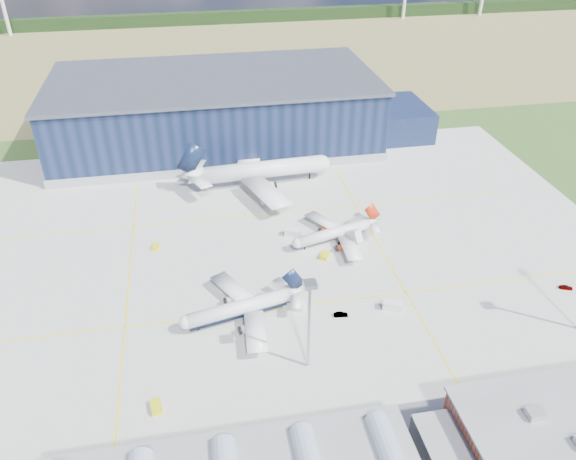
{
  "coord_description": "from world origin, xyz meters",
  "views": [
    {
      "loc": [
        -10.11,
        -114.76,
        91.04
      ],
      "look_at": [
        12.94,
        9.65,
        9.84
      ],
      "focal_mm": 35.0,
      "sensor_mm": 36.0,
      "label": 1
    }
  ],
  "objects_px": {
    "car_b": "(341,315)",
    "gse_van_b": "(294,233)",
    "gse_tug_c": "(156,247)",
    "gse_van_c": "(393,306)",
    "airliner_widebody": "(262,161)",
    "car_a": "(566,287)",
    "gse_van_a": "(294,305)",
    "airstair": "(353,239)",
    "gse_tug_a": "(156,407)",
    "light_mast_center": "(309,312)",
    "airliner_red": "(334,228)",
    "hangar": "(223,113)",
    "gse_tug_b": "(325,256)",
    "airliner_navy": "(238,302)"
  },
  "relations": [
    {
      "from": "gse_tug_a",
      "to": "car_a",
      "type": "bearing_deg",
      "value": 2.55
    },
    {
      "from": "gse_tug_b",
      "to": "gse_van_c",
      "type": "bearing_deg",
      "value": -32.78
    },
    {
      "from": "gse_tug_a",
      "to": "hangar",
      "type": "bearing_deg",
      "value": 70.78
    },
    {
      "from": "airliner_widebody",
      "to": "car_a",
      "type": "relative_size",
      "value": 16.03
    },
    {
      "from": "light_mast_center",
      "to": "gse_tug_a",
      "type": "distance_m",
      "value": 36.02
    },
    {
      "from": "light_mast_center",
      "to": "gse_van_a",
      "type": "height_order",
      "value": "light_mast_center"
    },
    {
      "from": "car_b",
      "to": "gse_van_c",
      "type": "bearing_deg",
      "value": -81.91
    },
    {
      "from": "gse_tug_b",
      "to": "airstair",
      "type": "xyz_separation_m",
      "value": [
        9.5,
        4.91,
        1.1
      ]
    },
    {
      "from": "airliner_widebody",
      "to": "gse_tug_b",
      "type": "bearing_deg",
      "value": -80.09
    },
    {
      "from": "airliner_red",
      "to": "airstair",
      "type": "height_order",
      "value": "airliner_red"
    },
    {
      "from": "gse_van_a",
      "to": "gse_van_c",
      "type": "xyz_separation_m",
      "value": [
        23.69,
        -4.61,
        0.02
      ]
    },
    {
      "from": "gse_tug_c",
      "to": "airliner_navy",
      "type": "bearing_deg",
      "value": -45.15
    },
    {
      "from": "airliner_widebody",
      "to": "car_a",
      "type": "distance_m",
      "value": 99.15
    },
    {
      "from": "airliner_widebody",
      "to": "gse_tug_a",
      "type": "relative_size",
      "value": 15.48
    },
    {
      "from": "airliner_widebody",
      "to": "gse_van_b",
      "type": "xyz_separation_m",
      "value": [
        4.29,
        -33.9,
        -7.5
      ]
    },
    {
      "from": "airliner_navy",
      "to": "gse_van_c",
      "type": "relative_size",
      "value": 6.84
    },
    {
      "from": "airliner_widebody",
      "to": "gse_tug_b",
      "type": "xyz_separation_m",
      "value": [
        10.65,
        -46.25,
        -8.0
      ]
    },
    {
      "from": "gse_van_a",
      "to": "airstair",
      "type": "height_order",
      "value": "airstair"
    },
    {
      "from": "gse_tug_c",
      "to": "gse_van_c",
      "type": "bearing_deg",
      "value": -18.81
    },
    {
      "from": "gse_tug_c",
      "to": "gse_van_c",
      "type": "relative_size",
      "value": 0.59
    },
    {
      "from": "airliner_navy",
      "to": "gse_van_c",
      "type": "bearing_deg",
      "value": 162.43
    },
    {
      "from": "light_mast_center",
      "to": "airliner_red",
      "type": "height_order",
      "value": "light_mast_center"
    },
    {
      "from": "airliner_widebody",
      "to": "car_b",
      "type": "xyz_separation_m",
      "value": [
        8.73,
        -70.74,
        -8.13
      ]
    },
    {
      "from": "airliner_widebody",
      "to": "gse_van_c",
      "type": "height_order",
      "value": "airliner_widebody"
    },
    {
      "from": "gse_tug_a",
      "to": "gse_van_b",
      "type": "bearing_deg",
      "value": 47.25
    },
    {
      "from": "car_b",
      "to": "gse_van_a",
      "type": "bearing_deg",
      "value": 72.16
    },
    {
      "from": "light_mast_center",
      "to": "airliner_red",
      "type": "bearing_deg",
      "value": 69.26
    },
    {
      "from": "airliner_red",
      "to": "light_mast_center",
      "type": "bearing_deg",
      "value": 54.35
    },
    {
      "from": "hangar",
      "to": "airliner_widebody",
      "type": "xyz_separation_m",
      "value": [
        9.71,
        -39.8,
        -2.93
      ]
    },
    {
      "from": "gse_tug_b",
      "to": "gse_van_c",
      "type": "distance_m",
      "value": 26.71
    },
    {
      "from": "hangar",
      "to": "gse_van_a",
      "type": "bearing_deg",
      "value": -85.73
    },
    {
      "from": "light_mast_center",
      "to": "airliner_navy",
      "type": "height_order",
      "value": "light_mast_center"
    },
    {
      "from": "light_mast_center",
      "to": "gse_tug_c",
      "type": "relative_size",
      "value": 8.23
    },
    {
      "from": "hangar",
      "to": "car_a",
      "type": "bearing_deg",
      "value": -54.76
    },
    {
      "from": "light_mast_center",
      "to": "airliner_widebody",
      "type": "xyz_separation_m",
      "value": [
        2.52,
        85.0,
        -6.74
      ]
    },
    {
      "from": "gse_tug_b",
      "to": "gse_tug_c",
      "type": "height_order",
      "value": "gse_tug_b"
    },
    {
      "from": "airliner_navy",
      "to": "airstair",
      "type": "relative_size",
      "value": 5.81
    },
    {
      "from": "gse_van_b",
      "to": "car_b",
      "type": "bearing_deg",
      "value": -147.65
    },
    {
      "from": "gse_van_c",
      "to": "airstair",
      "type": "height_order",
      "value": "airstair"
    },
    {
      "from": "airliner_red",
      "to": "car_b",
      "type": "xyz_separation_m",
      "value": [
        -6.13,
        -31.64,
        -4.23
      ]
    },
    {
      "from": "gse_van_b",
      "to": "gse_van_c",
      "type": "xyz_separation_m",
      "value": [
        17.58,
        -36.58,
        -0.05
      ]
    },
    {
      "from": "gse_van_a",
      "to": "gse_tug_c",
      "type": "xyz_separation_m",
      "value": [
        -33.9,
        32.7,
        -0.51
      ]
    },
    {
      "from": "light_mast_center",
      "to": "gse_tug_a",
      "type": "relative_size",
      "value": 6.68
    },
    {
      "from": "gse_tug_b",
      "to": "gse_van_b",
      "type": "height_order",
      "value": "gse_van_b"
    },
    {
      "from": "airliner_widebody",
      "to": "gse_van_b",
      "type": "height_order",
      "value": "airliner_widebody"
    },
    {
      "from": "gse_van_c",
      "to": "airstair",
      "type": "bearing_deg",
      "value": 24.75
    },
    {
      "from": "airstair",
      "to": "car_a",
      "type": "height_order",
      "value": "airstair"
    },
    {
      "from": "light_mast_center",
      "to": "airliner_widebody",
      "type": "height_order",
      "value": "light_mast_center"
    },
    {
      "from": "gse_tug_c",
      "to": "gse_tug_a",
      "type": "bearing_deg",
      "value": -74.98
    },
    {
      "from": "car_b",
      "to": "gse_van_b",
      "type": "bearing_deg",
      "value": 13.84
    }
  ]
}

